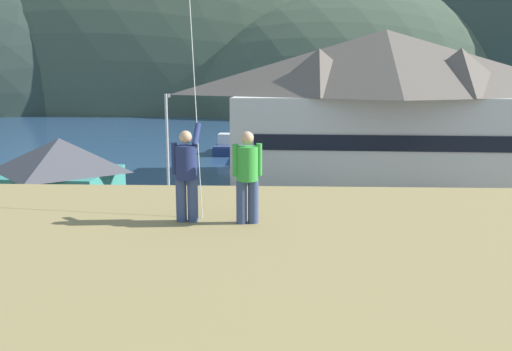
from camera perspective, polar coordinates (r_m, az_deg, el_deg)
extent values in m
plane|color=#66604C|center=(20.77, -1.15, -13.01)|extent=(600.00, 600.00, 0.00)
cube|color=slate|center=(25.41, -0.47, -8.38)|extent=(40.00, 20.00, 0.10)
cube|color=navy|center=(79.43, 1.47, 4.65)|extent=(360.00, 84.00, 0.03)
ellipsoid|color=#42513D|center=(133.15, -8.54, 6.96)|extent=(130.76, 51.87, 79.79)
ellipsoid|color=#42513D|center=(132.05, 9.86, 6.89)|extent=(92.33, 74.46, 56.43)
cube|color=beige|center=(43.41, 13.15, 3.80)|extent=(22.98, 11.88, 6.72)
cube|color=black|center=(37.96, 14.37, 3.31)|extent=(19.15, 0.87, 1.10)
pyramid|color=#60564C|center=(43.13, 13.49, 11.51)|extent=(24.37, 13.03, 4.93)
pyramid|color=#60564C|center=(40.75, 6.66, 10.78)|extent=(6.27, 6.27, 3.45)
pyramid|color=#60564C|center=(42.31, 20.75, 10.16)|extent=(6.27, 6.27, 3.45)
cube|color=#338475|center=(29.70, -19.68, -2.84)|extent=(5.32, 5.17, 3.44)
pyramid|color=#47474C|center=(29.24, -20.00, 2.07)|extent=(5.75, 5.68, 1.71)
cube|color=black|center=(27.69, -21.79, -5.05)|extent=(1.10, 0.12, 2.41)
cube|color=#756B5B|center=(44.20, 4.60, 1.49)|extent=(4.19, 4.93, 2.63)
pyramid|color=#47474C|center=(43.90, 4.64, 4.29)|extent=(4.52, 5.42, 1.71)
cube|color=black|center=(41.82, 4.69, 0.41)|extent=(1.10, 0.07, 1.84)
cube|color=#70604C|center=(54.73, -0.10, 2.27)|extent=(3.20, 10.54, 0.70)
cube|color=navy|center=(57.80, -3.22, 2.81)|extent=(2.16, 6.00, 0.90)
cube|color=navy|center=(57.73, -3.23, 3.33)|extent=(2.09, 5.82, 0.16)
cube|color=silver|center=(57.22, -3.30, 3.90)|extent=(1.40, 1.83, 1.10)
cube|color=#9EA3A8|center=(27.51, -8.85, -5.33)|extent=(4.33, 2.13, 0.80)
cube|color=gray|center=(27.33, -9.20, -3.82)|extent=(2.22, 1.76, 0.70)
cube|color=black|center=(27.34, -9.20, -3.89)|extent=(2.27, 1.80, 0.32)
cylinder|color=black|center=(26.62, -6.11, -6.71)|extent=(0.66, 0.27, 0.64)
cylinder|color=black|center=(28.37, -5.86, -5.60)|extent=(0.66, 0.27, 0.64)
cylinder|color=black|center=(26.95, -11.95, -6.67)|extent=(0.66, 0.27, 0.64)
cylinder|color=black|center=(28.68, -11.34, -5.58)|extent=(0.66, 0.27, 0.64)
cube|color=black|center=(28.83, 18.84, -5.04)|extent=(4.35, 2.19, 0.80)
cube|color=black|center=(28.61, 18.63, -3.59)|extent=(2.24, 1.79, 0.70)
cube|color=black|center=(28.62, 18.63, -3.66)|extent=(2.29, 1.83, 0.32)
cylinder|color=black|center=(28.38, 21.86, -6.33)|extent=(0.66, 0.28, 0.64)
cylinder|color=black|center=(30.09, 21.03, -5.32)|extent=(0.66, 0.28, 0.64)
cylinder|color=black|center=(27.83, 16.37, -6.31)|extent=(0.66, 0.28, 0.64)
cylinder|color=black|center=(29.58, 15.86, -5.28)|extent=(0.66, 0.28, 0.64)
cube|color=red|center=(24.33, -23.90, -8.29)|extent=(4.36, 2.20, 0.80)
cube|color=#B11A15|center=(24.06, -23.70, -6.61)|extent=(2.25, 1.80, 0.70)
cube|color=black|center=(24.07, -23.69, -6.69)|extent=(2.29, 1.83, 0.32)
cylinder|color=black|center=(24.84, -20.11, -8.60)|extent=(0.66, 0.28, 0.64)
cylinder|color=black|center=(23.20, -21.41, -10.07)|extent=(0.66, 0.28, 0.64)
cube|color=slate|center=(21.95, 16.50, -9.83)|extent=(4.32, 2.09, 0.80)
cube|color=#5B5B5F|center=(21.75, 16.98, -7.95)|extent=(2.21, 1.74, 0.70)
cube|color=black|center=(21.76, 16.98, -8.04)|extent=(2.25, 1.78, 0.32)
cylinder|color=black|center=(22.54, 12.36, -10.16)|extent=(0.65, 0.26, 0.64)
cylinder|color=black|center=(20.90, 13.59, -11.92)|extent=(0.65, 0.26, 0.64)
cylinder|color=black|center=(23.34, 18.97, -9.77)|extent=(0.65, 0.26, 0.64)
cylinder|color=black|center=(21.75, 20.69, -11.41)|extent=(0.65, 0.26, 0.64)
cube|color=slate|center=(21.76, -2.08, -9.56)|extent=(4.27, 1.97, 0.80)
cube|color=#5B5B5F|center=(21.51, -1.69, -7.69)|extent=(2.16, 1.68, 0.70)
cube|color=black|center=(21.52, -1.69, -7.78)|extent=(2.21, 1.72, 0.32)
cylinder|color=black|center=(22.84, -5.46, -9.67)|extent=(0.65, 0.25, 0.64)
cylinder|color=black|center=(21.14, -5.93, -11.40)|extent=(0.65, 0.25, 0.64)
cylinder|color=black|center=(22.75, 1.50, -9.71)|extent=(0.65, 0.25, 0.64)
cylinder|color=black|center=(21.04, 1.63, -11.45)|extent=(0.65, 0.25, 0.64)
cube|color=navy|center=(26.63, 7.99, -5.84)|extent=(4.28, 1.99, 0.80)
cube|color=navy|center=(26.44, 8.36, -4.29)|extent=(2.17, 1.69, 0.70)
cube|color=black|center=(26.45, 8.36, -4.36)|extent=(2.21, 1.73, 0.32)
cylinder|color=black|center=(27.59, 5.03, -6.06)|extent=(0.65, 0.25, 0.64)
cylinder|color=black|center=(25.83, 5.03, -7.23)|extent=(0.65, 0.25, 0.64)
cylinder|color=black|center=(27.73, 10.71, -6.12)|extent=(0.65, 0.25, 0.64)
cylinder|color=black|center=(25.99, 11.10, -7.28)|extent=(0.65, 0.25, 0.64)
cylinder|color=#ADADB2|center=(30.48, -9.32, 1.74)|extent=(0.16, 0.16, 7.17)
cube|color=#4C4C51|center=(30.49, -9.38, 8.33)|extent=(0.24, 0.70, 0.20)
cylinder|color=#384770|center=(10.36, -7.90, -2.61)|extent=(0.20, 0.20, 0.82)
cylinder|color=#384770|center=(10.32, -6.70, -2.63)|extent=(0.20, 0.20, 0.82)
cylinder|color=navy|center=(10.20, -7.40, 1.37)|extent=(0.40, 0.40, 0.64)
sphere|color=tan|center=(10.13, -7.46, 4.05)|extent=(0.24, 0.24, 0.24)
cylinder|color=navy|center=(10.28, -6.31, 4.29)|extent=(0.11, 0.56, 0.43)
cylinder|color=navy|center=(10.22, -8.62, 1.76)|extent=(0.11, 0.11, 0.60)
cylinder|color=#384770|center=(10.13, -1.53, -2.82)|extent=(0.20, 0.20, 0.82)
cylinder|color=#384770|center=(10.15, -0.30, -2.79)|extent=(0.20, 0.20, 0.82)
cylinder|color=green|center=(9.99, -0.93, 1.27)|extent=(0.40, 0.40, 0.64)
sphere|color=tan|center=(9.92, -0.93, 4.01)|extent=(0.24, 0.24, 0.24)
cylinder|color=green|center=(9.96, -2.19, 1.64)|extent=(0.11, 0.11, 0.60)
cylinder|color=green|center=(10.01, 0.33, 1.69)|extent=(0.11, 0.11, 0.60)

